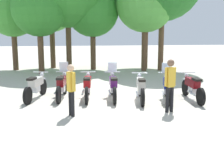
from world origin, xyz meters
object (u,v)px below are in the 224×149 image
tree_1 (39,10)px  tree_2 (51,8)px  motorcycle_6 (192,87)px  person_2 (71,86)px  motorcycle_0 (36,86)px  person_1 (170,81)px  tree_5 (145,3)px  motorcycle_4 (141,88)px  motorcycle_1 (62,85)px  motorcycle_3 (113,86)px  tree_4 (93,11)px  motorcycle_5 (167,87)px  motorcycle_2 (87,86)px  tree_0 (13,13)px

tree_1 → tree_2: 2.51m
motorcycle_6 → person_2: (-4.51, -1.37, 0.43)m
motorcycle_0 → motorcycle_6: same height
motorcycle_6 → person_1: person_1 is taller
person_1 → tree_5: tree_5 is taller
motorcycle_4 → tree_5: 8.85m
tree_5 → person_2: bearing=-116.7°
motorcycle_1 → motorcycle_3: 2.01m
tree_1 → tree_5: size_ratio=0.88×
motorcycle_4 → tree_4: size_ratio=0.38×
tree_2 → tree_5: 6.51m
motorcycle_3 → person_1: size_ratio=1.28×
motorcycle_1 → person_1: (3.53, -2.33, 0.49)m
tree_5 → person_1: bearing=-99.3°
tree_2 → tree_1: bearing=-101.8°
person_1 → tree_1: size_ratio=0.31×
motorcycle_5 → tree_4: tree_4 is taller
motorcycle_5 → tree_4: size_ratio=0.37×
motorcycle_2 → motorcycle_4: 2.05m
motorcycle_5 → tree_0: 12.31m
motorcycle_6 → person_1: bearing=138.1°
tree_0 → tree_4: 5.27m
motorcycle_4 → motorcycle_6: size_ratio=0.99×
motorcycle_5 → motorcycle_2: bearing=93.4°
motorcycle_6 → motorcycle_3: bearing=82.5°
person_1 → tree_4: (-1.82, 10.19, 2.94)m
motorcycle_4 → tree_2: 11.26m
motorcycle_0 → person_2: (1.39, -2.30, 0.43)m
tree_0 → tree_5: (8.57, -1.46, 0.59)m
motorcycle_4 → motorcycle_0: bearing=87.8°
motorcycle_0 → person_2: bearing=-135.6°
motorcycle_0 → motorcycle_4: 4.01m
motorcycle_1 → tree_4: tree_4 is taller
motorcycle_2 → tree_5: 9.08m
motorcycle_6 → tree_0: size_ratio=0.40×
motorcycle_0 → motorcycle_6: size_ratio=0.98×
motorcycle_3 → tree_2: (-3.06, 9.43, 3.67)m
motorcycle_6 → tree_0: tree_0 is taller
motorcycle_0 → tree_0: bearing=30.1°
motorcycle_6 → motorcycle_0: bearing=84.4°
motorcycle_1 → tree_4: 8.75m
tree_0 → tree_5: size_ratio=0.86×
motorcycle_0 → tree_4: bearing=-5.7°
motorcycle_2 → person_1: bearing=-124.2°
motorcycle_3 → tree_4: bearing=6.0°
motorcycle_2 → motorcycle_5: 3.03m
tree_0 → tree_2: (2.44, 0.72, 0.37)m
motorcycle_0 → motorcycle_5: motorcycle_5 is taller
tree_5 → tree_1: bearing=-177.8°
person_1 → person_2: (-3.12, 0.01, -0.08)m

